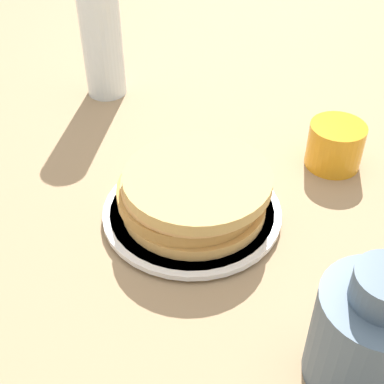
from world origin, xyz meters
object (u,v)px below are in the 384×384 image
(water_bottle_near, at_px, (100,24))
(juice_glass, at_px, (335,145))
(cream_jug, at_px, (370,335))
(pancake_stack, at_px, (194,190))
(plate, at_px, (192,212))

(water_bottle_near, bearing_deg, juice_glass, 106.87)
(cream_jug, bearing_deg, juice_glass, -139.59)
(juice_glass, xyz_separation_m, cream_jug, (0.25, 0.22, 0.03))
(juice_glass, bearing_deg, cream_jug, 40.41)
(pancake_stack, bearing_deg, juice_glass, 166.47)
(juice_glass, relative_size, cream_jug, 0.56)
(plate, bearing_deg, pancake_stack, -175.34)
(pancake_stack, height_order, juice_glass, pancake_stack)
(plate, xyz_separation_m, cream_jug, (0.03, 0.27, 0.05))
(cream_jug, xyz_separation_m, water_bottle_near, (-0.14, -0.60, 0.06))
(juice_glass, distance_m, cream_jug, 0.33)
(cream_jug, relative_size, water_bottle_near, 0.55)
(water_bottle_near, bearing_deg, cream_jug, 77.12)
(juice_glass, distance_m, water_bottle_near, 0.41)
(water_bottle_near, bearing_deg, plate, 72.39)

